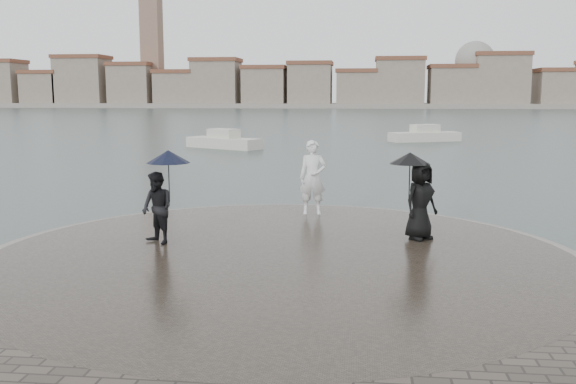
# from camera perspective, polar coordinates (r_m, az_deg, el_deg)

# --- Properties ---
(ground) EXTENTS (400.00, 400.00, 0.00)m
(ground) POSITION_cam_1_polar(r_m,az_deg,el_deg) (9.94, -3.24, -12.51)
(ground) COLOR #2B3835
(ground) RESTS_ON ground
(kerb_ring) EXTENTS (12.50, 12.50, 0.32)m
(kerb_ring) POSITION_cam_1_polar(r_m,az_deg,el_deg) (13.19, -0.65, -6.40)
(kerb_ring) COLOR gray
(kerb_ring) RESTS_ON ground
(quay_tip) EXTENTS (11.90, 11.90, 0.36)m
(quay_tip) POSITION_cam_1_polar(r_m,az_deg,el_deg) (13.18, -0.65, -6.31)
(quay_tip) COLOR #2D261E
(quay_tip) RESTS_ON ground
(statue) EXTENTS (0.78, 0.55, 2.01)m
(statue) POSITION_cam_1_polar(r_m,az_deg,el_deg) (17.35, 2.22, 1.31)
(statue) COLOR white
(statue) RESTS_ON quay_tip
(visitor_left) EXTENTS (1.21, 1.04, 2.04)m
(visitor_left) POSITION_cam_1_polar(r_m,az_deg,el_deg) (14.17, -11.30, -0.23)
(visitor_left) COLOR black
(visitor_left) RESTS_ON quay_tip
(visitor_right) EXTENTS (1.22, 1.06, 1.95)m
(visitor_right) POSITION_cam_1_polar(r_m,az_deg,el_deg) (14.61, 11.50, 0.03)
(visitor_right) COLOR black
(visitor_right) RESTS_ON quay_tip
(far_skyline) EXTENTS (260.00, 20.00, 37.00)m
(far_skyline) POSITION_cam_1_polar(r_m,az_deg,el_deg) (170.04, 3.95, 9.35)
(far_skyline) COLOR gray
(far_skyline) RESTS_ON ground
(boats) EXTENTS (32.54, 11.83, 1.50)m
(boats) POSITION_cam_1_polar(r_m,az_deg,el_deg) (46.62, 12.47, 4.53)
(boats) COLOR beige
(boats) RESTS_ON ground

